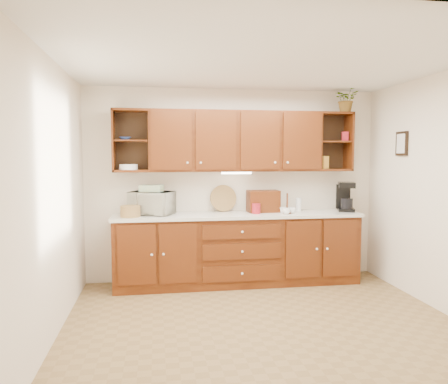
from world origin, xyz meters
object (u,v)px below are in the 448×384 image
object	(u,v)px
microwave	(152,203)
bread_box	(263,201)
coffee_maker	(346,197)
potted_plant	(347,99)

from	to	relation	value
microwave	bread_box	world-z (taller)	microwave
coffee_maker	microwave	bearing A→B (deg)	-161.96
microwave	potted_plant	size ratio (longest dim) A/B	1.56
microwave	coffee_maker	size ratio (longest dim) A/B	1.35
bread_box	potted_plant	bearing A→B (deg)	-3.17
microwave	coffee_maker	world-z (taller)	coffee_maker
microwave	coffee_maker	xyz separation A→B (m)	(2.63, -0.05, 0.04)
coffee_maker	potted_plant	size ratio (longest dim) A/B	1.16
microwave	coffee_maker	distance (m)	2.63
coffee_maker	potted_plant	world-z (taller)	potted_plant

